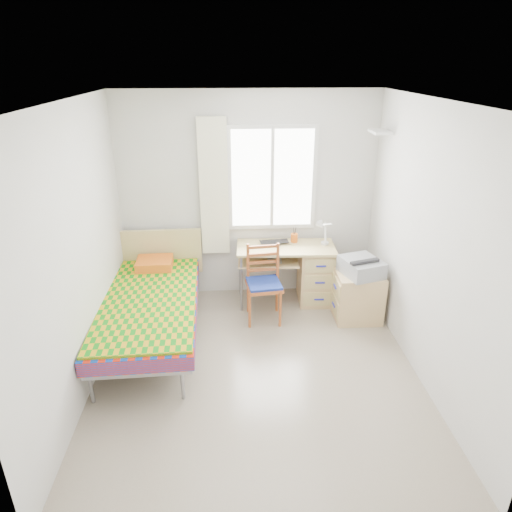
% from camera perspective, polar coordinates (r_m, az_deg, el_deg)
% --- Properties ---
extents(floor, '(3.50, 3.50, 0.00)m').
position_cam_1_polar(floor, '(4.79, 0.07, -14.01)').
color(floor, '#BCAD93').
rests_on(floor, ground).
extents(ceiling, '(3.50, 3.50, 0.00)m').
position_cam_1_polar(ceiling, '(3.81, 0.09, 18.77)').
color(ceiling, white).
rests_on(ceiling, wall_back).
extents(wall_back, '(3.20, 0.00, 3.20)m').
position_cam_1_polar(wall_back, '(5.78, -1.01, 7.26)').
color(wall_back, silver).
rests_on(wall_back, ground).
extents(wall_left, '(0.00, 3.50, 3.50)m').
position_cam_1_polar(wall_left, '(4.34, -21.52, -0.07)').
color(wall_left, silver).
rests_on(wall_left, ground).
extents(wall_right, '(0.00, 3.50, 3.50)m').
position_cam_1_polar(wall_right, '(4.51, 20.82, 0.92)').
color(wall_right, silver).
rests_on(wall_right, ground).
extents(window, '(1.10, 0.04, 1.30)m').
position_cam_1_polar(window, '(5.71, 2.03, 9.65)').
color(window, white).
rests_on(window, wall_back).
extents(curtain, '(0.35, 0.05, 1.70)m').
position_cam_1_polar(curtain, '(5.67, -5.28, 8.41)').
color(curtain, white).
rests_on(curtain, wall_back).
extents(floating_shelf, '(0.20, 0.32, 0.03)m').
position_cam_1_polar(floating_shelf, '(5.52, 15.28, 14.75)').
color(floating_shelf, white).
rests_on(floating_shelf, wall_right).
extents(bed, '(1.08, 2.20, 0.94)m').
position_cam_1_polar(bed, '(5.16, -12.97, -5.60)').
color(bed, gray).
rests_on(bed, floor).
extents(desk, '(1.24, 0.61, 0.76)m').
position_cam_1_polar(desk, '(5.88, 6.81, -1.87)').
color(desk, tan).
rests_on(desk, floor).
extents(chair, '(0.44, 0.44, 0.92)m').
position_cam_1_polar(chair, '(5.40, 1.04, -2.85)').
color(chair, '#9A3D1D').
rests_on(chair, floor).
extents(cabinet, '(0.55, 0.49, 0.59)m').
position_cam_1_polar(cabinet, '(5.62, 12.55, -4.87)').
color(cabinet, tan).
rests_on(cabinet, floor).
extents(printer, '(0.52, 0.56, 0.20)m').
position_cam_1_polar(printer, '(5.43, 13.04, -1.29)').
color(printer, '#A1A5A9').
rests_on(printer, cabinet).
extents(laptop, '(0.38, 0.27, 0.03)m').
position_cam_1_polar(laptop, '(5.72, 2.40, 1.53)').
color(laptop, black).
rests_on(laptop, desk).
extents(pen_cup, '(0.09, 0.09, 0.11)m').
position_cam_1_polar(pen_cup, '(5.82, 4.80, 2.27)').
color(pen_cup, orange).
rests_on(pen_cup, desk).
extents(task_lamp, '(0.22, 0.31, 0.38)m').
position_cam_1_polar(task_lamp, '(5.61, 8.35, 3.27)').
color(task_lamp, white).
rests_on(task_lamp, desk).
extents(book, '(0.19, 0.25, 0.02)m').
position_cam_1_polar(book, '(5.70, 1.42, -0.58)').
color(book, gray).
rests_on(book, desk).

